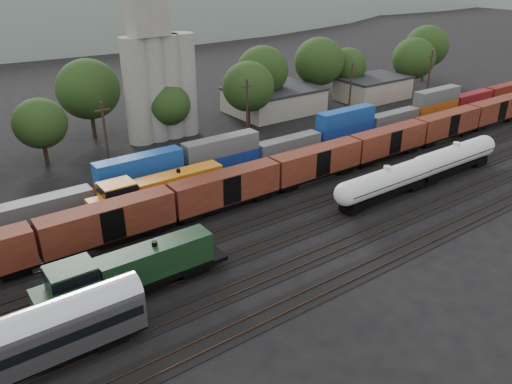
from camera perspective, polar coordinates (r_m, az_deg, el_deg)
ground at (r=62.59m, az=1.55°, el=-2.97°), size 600.00×600.00×0.00m
tracks at (r=62.57m, az=1.55°, el=-2.94°), size 180.00×33.20×0.20m
green_locomotive at (r=48.71m, az=-14.87°, el=-8.95°), size 18.89×3.33×5.00m
tank_car_a at (r=68.04m, az=14.59°, el=1.15°), size 17.77×3.18×4.66m
tank_car_b at (r=79.64m, az=21.72°, el=3.74°), size 18.42×3.30×4.83m
orange_locomotive at (r=64.33m, az=-11.39°, el=0.09°), size 19.68×3.28×4.92m
boxcar_string at (r=63.28m, az=-3.44°, el=0.46°), size 138.20×2.90×4.20m
container_wall at (r=72.80m, az=-5.73°, el=3.28°), size 165.60×2.60×5.80m
grain_silo at (r=89.80m, az=-11.02°, el=12.94°), size 13.40×5.00×29.00m
industrial_sheds at (r=92.71m, az=-8.51°, el=7.93°), size 119.38×17.26×5.10m
tree_band at (r=92.27m, az=-9.21°, el=11.36°), size 167.27×22.83×14.27m
utility_poles at (r=77.47m, az=-8.38°, el=7.36°), size 122.20×0.36×12.00m
distant_hills at (r=313.22m, az=-25.51°, el=13.51°), size 860.00×286.00×130.00m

